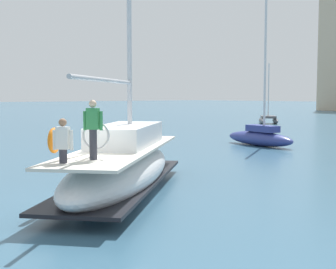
# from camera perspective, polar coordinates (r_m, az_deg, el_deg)

# --- Properties ---
(ground_plane) EXTENTS (400.00, 400.00, 0.00)m
(ground_plane) POSITION_cam_1_polar(r_m,az_deg,el_deg) (14.66, -8.91, -7.83)
(ground_plane) COLOR #38607A
(main_sailboat) EXTENTS (8.01, 8.89, 12.27)m
(main_sailboat) POSITION_cam_1_polar(r_m,az_deg,el_deg) (15.57, -5.55, -3.67)
(main_sailboat) COLOR silver
(main_sailboat) RESTS_ON ground
(moored_sloop_far) EXTENTS (5.68, 2.09, 9.73)m
(moored_sloop_far) POSITION_cam_1_polar(r_m,az_deg,el_deg) (30.31, 10.93, -0.16)
(moored_sloop_far) COLOR navy
(moored_sloop_far) RESTS_ON ground
(moored_cutter_left) EXTENTS (4.18, 4.27, 6.66)m
(moored_cutter_left) POSITION_cam_1_polar(r_m,az_deg,el_deg) (53.81, 11.93, 1.82)
(moored_cutter_left) COLOR #4C4C51
(moored_cutter_left) RESTS_ON ground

